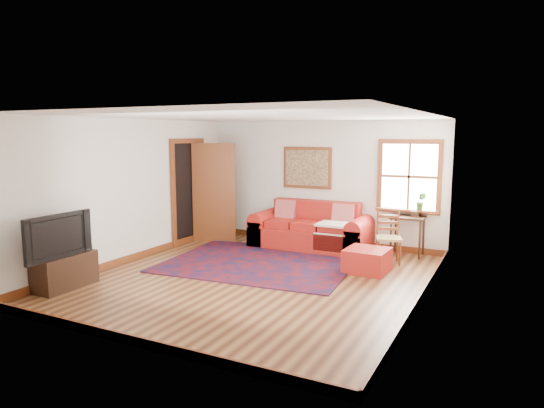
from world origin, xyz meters
The scene contains 13 objects.
ground centered at (0.00, 0.00, 0.00)m, with size 5.50×5.50×0.00m, color #462513.
room_envelope centered at (0.00, 0.02, 1.65)m, with size 5.04×5.54×2.52m.
window centered at (1.78, 2.70, 1.31)m, with size 1.18×0.20×1.38m.
doorway centered at (-2.21, 1.78, 1.07)m, with size 0.89×1.08×2.14m.
framed_artwork centered at (-0.30, 2.71, 1.55)m, with size 1.05×0.07×0.85m.
persian_rug centered at (-0.38, 0.82, 0.01)m, with size 3.17×2.54×0.02m, color #580C10.
red_leather_sofa centered at (-0.02, 2.30, 0.30)m, with size 2.32×0.96×0.91m.
red_ottoman centered at (1.44, 1.15, 0.19)m, with size 0.66×0.66×0.38m, color #A71C15.
side_table centered at (1.80, 2.53, 0.61)m, with size 0.62×0.46×0.74m.
ladder_back_chair centered at (1.60, 1.87, 0.48)m, with size 0.52×0.51×0.89m.
media_cabinet centered at (-2.28, -1.67, 0.25)m, with size 0.41×0.91×0.50m, color black.
television centered at (-2.26, -1.84, 0.82)m, with size 1.10×0.14×0.63m, color black.
candle_hurricane centered at (-2.23, -1.26, 0.58)m, with size 0.12×0.12×0.18m.
Camera 1 is at (3.53, -6.43, 2.24)m, focal length 32.00 mm.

